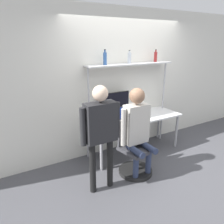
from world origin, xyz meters
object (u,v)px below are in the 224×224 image
Objects in this scene: laptop at (120,118)px; bottle_clear at (129,58)px; person_standing at (101,126)px; bottle_red at (155,57)px; office_chair at (134,157)px; cell_phone at (133,119)px; person_seated at (137,125)px; monitor at (115,103)px; bottle_blue at (105,58)px.

bottle_clear reaches higher than laptop.
bottle_red is at bearing 27.68° from person_standing.
bottle_clear reaches higher than office_chair.
cell_phone is at bearing 31.96° from person_standing.
office_chair is at bearing -142.77° from bottle_red.
bottle_clear is (0.38, 0.81, 0.96)m from person_seated.
bottle_red is at bearing 13.36° from laptop.
monitor is 0.32m from laptop.
bottle_clear is at bearing 39.75° from person_standing.
bottle_red is (0.96, 0.23, 1.02)m from laptop.
cell_phone is at bearing 57.19° from office_chair.
bottle_blue is 1.12m from bottle_red.
bottle_clear is (0.06, 0.26, 1.09)m from cell_phone.
office_chair is 1.76m from bottle_clear.
cell_phone is 0.75m from office_chair.
cell_phone is 0.63× the size of bottle_red.
bottle_blue is (-0.44, 0.26, 1.10)m from cell_phone.
monitor is 1.22m from bottle_red.
cell_phone is 0.16× the size of office_chair.
monitor is 0.42× the size of person_seated.
person_seated is 0.70m from person_standing.
office_chair reaches higher than cell_phone.
cell_phone is 1.12m from bottle_clear.
bottle_clear reaches higher than monitor.
laptop is 0.33× the size of office_chair.
cell_phone is 0.65m from person_seated.
monitor is at bearing 83.18° from office_chair.
bottle_red reaches higher than cell_phone.
bottle_clear is at bearing 64.80° from person_seated.
bottle_blue is (-0.50, 0.00, 0.01)m from bottle_clear.
bottle_clear is 0.91× the size of bottle_blue.
monitor is 0.83m from person_seated.
bottle_blue is at bearing 125.36° from laptop.
monitor is 0.66× the size of office_chair.
monitor is 2.56× the size of bottle_clear.
bottle_blue reaches higher than cell_phone.
laptop is (-0.04, -0.23, -0.22)m from monitor.
cell_phone is (0.28, -0.03, -0.07)m from laptop.
person_seated is at bearing -141.03° from bottle_red.
person_seated reaches higher than cell_phone.
laptop is 1.26× the size of bottle_red.
laptop is 0.21× the size of person_seated.
bottle_blue reaches higher than bottle_red.
person_standing is 1.33m from bottle_blue.
laptop is at bearing -146.23° from bottle_clear.
person_standing is at bearing -122.26° from bottle_blue.
bottle_red is (1.12, 0.00, -0.01)m from bottle_blue.
office_chair is at bearing -96.82° from monitor.
person_seated reaches higher than laptop.
bottle_clear is 0.62m from bottle_red.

